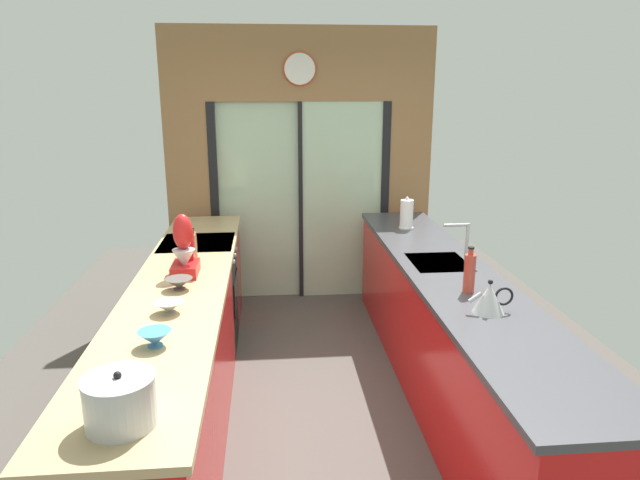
% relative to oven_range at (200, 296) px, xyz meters
% --- Properties ---
extents(ground_plane, '(5.04, 7.60, 0.02)m').
position_rel_oven_range_xyz_m(ground_plane, '(0.91, -0.65, -0.47)').
color(ground_plane, '#4C4742').
extents(back_wall_unit, '(2.64, 0.12, 2.70)m').
position_rel_oven_range_xyz_m(back_wall_unit, '(0.91, 1.15, 1.07)').
color(back_wall_unit, olive).
rests_on(back_wall_unit, ground_plane).
extents(left_counter_run, '(0.62, 3.80, 0.92)m').
position_rel_oven_range_xyz_m(left_counter_run, '(-0.00, -1.12, 0.01)').
color(left_counter_run, red).
rests_on(left_counter_run, ground_plane).
extents(right_counter_run, '(0.62, 3.80, 0.92)m').
position_rel_oven_range_xyz_m(right_counter_run, '(1.82, -0.95, 0.01)').
color(right_counter_run, red).
rests_on(right_counter_run, ground_plane).
extents(sink_faucet, '(0.19, 0.02, 0.28)m').
position_rel_oven_range_xyz_m(sink_faucet, '(1.97, -0.70, 0.65)').
color(sink_faucet, '#B7BABC').
rests_on(sink_faucet, right_counter_run).
extents(oven_range, '(0.60, 0.60, 0.92)m').
position_rel_oven_range_xyz_m(oven_range, '(0.00, 0.00, 0.00)').
color(oven_range, black).
rests_on(oven_range, ground_plane).
extents(mixing_bowl_near, '(0.16, 0.16, 0.08)m').
position_rel_oven_range_xyz_m(mixing_bowl_near, '(0.02, -1.91, 0.51)').
color(mixing_bowl_near, teal).
rests_on(mixing_bowl_near, left_counter_run).
extents(mixing_bowl_mid, '(0.17, 0.17, 0.07)m').
position_rel_oven_range_xyz_m(mixing_bowl_mid, '(0.02, -1.49, 0.50)').
color(mixing_bowl_mid, gray).
rests_on(mixing_bowl_mid, left_counter_run).
extents(mixing_bowl_far, '(0.17, 0.17, 0.07)m').
position_rel_oven_range_xyz_m(mixing_bowl_far, '(0.02, -1.11, 0.50)').
color(mixing_bowl_far, '#514C47').
rests_on(mixing_bowl_far, left_counter_run).
extents(knife_block, '(0.08, 0.14, 0.29)m').
position_rel_oven_range_xyz_m(knife_block, '(0.02, -0.54, 0.57)').
color(knife_block, brown).
rests_on(knife_block, left_counter_run).
extents(stand_mixer, '(0.17, 0.27, 0.42)m').
position_rel_oven_range_xyz_m(stand_mixer, '(0.02, -0.82, 0.63)').
color(stand_mixer, red).
rests_on(stand_mixer, left_counter_run).
extents(stock_pot, '(0.27, 0.27, 0.22)m').
position_rel_oven_range_xyz_m(stock_pot, '(0.02, -2.58, 0.56)').
color(stock_pot, '#B7BABC').
rests_on(stock_pot, left_counter_run).
extents(kettle, '(0.26, 0.18, 0.19)m').
position_rel_oven_range_xyz_m(kettle, '(1.80, -1.65, 0.55)').
color(kettle, '#B7BABC').
rests_on(kettle, right_counter_run).
extents(soap_bottle, '(0.07, 0.07, 0.29)m').
position_rel_oven_range_xyz_m(soap_bottle, '(1.80, -1.32, 0.59)').
color(soap_bottle, '#B23D2D').
rests_on(soap_bottle, right_counter_run).
extents(paper_towel_roll, '(0.13, 0.13, 0.29)m').
position_rel_oven_range_xyz_m(paper_towel_roll, '(1.80, 0.30, 0.59)').
color(paper_towel_roll, '#B7BABC').
rests_on(paper_towel_roll, right_counter_run).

